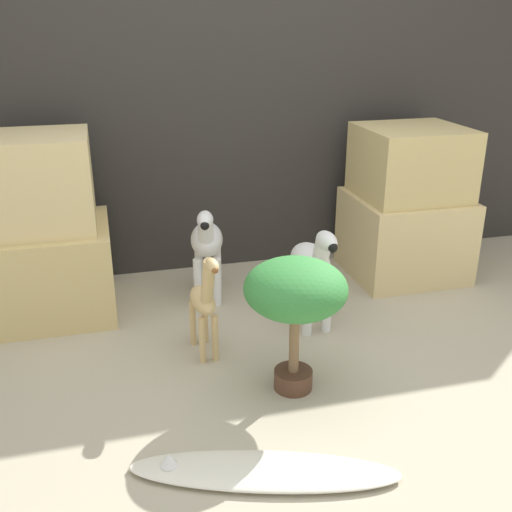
{
  "coord_description": "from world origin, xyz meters",
  "views": [
    {
      "loc": [
        -0.75,
        -2.04,
        1.59
      ],
      "look_at": [
        0.03,
        0.97,
        0.33
      ],
      "focal_mm": 42.0,
      "sensor_mm": 36.0,
      "label": 1
    }
  ],
  "objects_px": {
    "zebra_left": "(207,243)",
    "surfboard": "(262,471)",
    "potted_palm_front": "(296,294)",
    "zebra_right": "(312,266)",
    "giraffe_figurine": "(204,301)"
  },
  "relations": [
    {
      "from": "zebra_left",
      "to": "potted_palm_front",
      "type": "distance_m",
      "value": 1.04
    },
    {
      "from": "giraffe_figurine",
      "to": "potted_palm_front",
      "type": "height_order",
      "value": "potted_palm_front"
    },
    {
      "from": "zebra_left",
      "to": "surfboard",
      "type": "xyz_separation_m",
      "value": [
        -0.08,
        -1.53,
        -0.34
      ]
    },
    {
      "from": "potted_palm_front",
      "to": "zebra_right",
      "type": "bearing_deg",
      "value": 63.61
    },
    {
      "from": "zebra_left",
      "to": "surfboard",
      "type": "height_order",
      "value": "zebra_left"
    },
    {
      "from": "zebra_left",
      "to": "surfboard",
      "type": "bearing_deg",
      "value": -92.89
    },
    {
      "from": "potted_palm_front",
      "to": "zebra_left",
      "type": "bearing_deg",
      "value": 101.86
    },
    {
      "from": "zebra_right",
      "to": "giraffe_figurine",
      "type": "bearing_deg",
      "value": -165.06
    },
    {
      "from": "giraffe_figurine",
      "to": "potted_palm_front",
      "type": "bearing_deg",
      "value": -48.15
    },
    {
      "from": "giraffe_figurine",
      "to": "zebra_right",
      "type": "bearing_deg",
      "value": 14.94
    },
    {
      "from": "potted_palm_front",
      "to": "surfboard",
      "type": "xyz_separation_m",
      "value": [
        -0.29,
        -0.51,
        -0.46
      ]
    },
    {
      "from": "zebra_right",
      "to": "potted_palm_front",
      "type": "distance_m",
      "value": 0.62
    },
    {
      "from": "zebra_right",
      "to": "surfboard",
      "type": "bearing_deg",
      "value": -117.93
    },
    {
      "from": "zebra_left",
      "to": "surfboard",
      "type": "distance_m",
      "value": 1.57
    },
    {
      "from": "zebra_right",
      "to": "potted_palm_front",
      "type": "height_order",
      "value": "potted_palm_front"
    }
  ]
}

